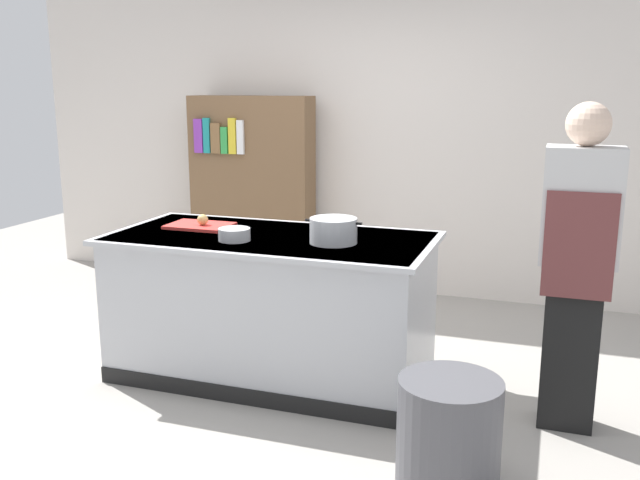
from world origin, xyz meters
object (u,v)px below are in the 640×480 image
(onion, at_px, (203,220))
(person_chef, at_px, (577,261))
(trash_bin, at_px, (449,435))
(stock_pot, at_px, (333,231))
(bookshelf, at_px, (252,193))
(mixing_bowl, at_px, (234,234))

(onion, height_order, person_chef, person_chef)
(trash_bin, bearing_deg, onion, 150.58)
(stock_pot, distance_m, bookshelf, 2.31)
(onion, height_order, bookshelf, bookshelf)
(onion, bearing_deg, trash_bin, -29.42)
(bookshelf, bearing_deg, trash_bin, -51.09)
(onion, xyz_separation_m, stock_pot, (0.92, -0.13, 0.02))
(mixing_bowl, relative_size, bookshelf, 0.11)
(mixing_bowl, distance_m, bookshelf, 2.14)
(onion, height_order, stock_pot, stock_pot)
(trash_bin, bearing_deg, stock_pot, 134.05)
(onion, relative_size, bookshelf, 0.04)
(mixing_bowl, height_order, trash_bin, mixing_bowl)
(mixing_bowl, distance_m, person_chef, 1.91)
(stock_pot, xyz_separation_m, bookshelf, (-1.36, 1.86, -0.12))
(stock_pot, bearing_deg, mixing_bowl, -167.33)
(trash_bin, height_order, bookshelf, bookshelf)
(onion, bearing_deg, stock_pot, -8.13)
(onion, xyz_separation_m, person_chef, (2.25, -0.18, -0.04))
(trash_bin, relative_size, bookshelf, 0.31)
(bookshelf, bearing_deg, stock_pot, -53.74)
(stock_pot, relative_size, trash_bin, 0.65)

